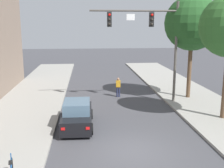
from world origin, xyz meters
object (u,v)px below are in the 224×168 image
Objects in this scene: car_lead_black at (77,115)px; traffic_signal_mast at (152,33)px; pedestrian_crossing_road at (118,86)px; street_tree_second at (192,23)px.

traffic_signal_mast is at bearing 39.82° from car_lead_black.
traffic_signal_mast reaches higher than pedestrian_crossing_road.
pedestrian_crossing_road is at bearing 168.54° from street_tree_second.
street_tree_second is at bearing -11.46° from pedestrian_crossing_road.
pedestrian_crossing_road is 0.20× the size of street_tree_second.
car_lead_black is 2.60× the size of pedestrian_crossing_road.
traffic_signal_mast is 3.58m from street_tree_second.
traffic_signal_mast is 0.93× the size of street_tree_second.
street_tree_second reaches higher than car_lead_black.
pedestrian_crossing_road reaches higher than car_lead_black.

